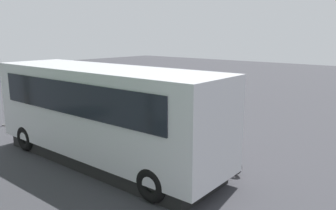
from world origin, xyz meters
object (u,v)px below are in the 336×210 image
at_px(parked_motorcycle_silver, 161,137).
at_px(spectator_centre, 155,114).
at_px(parked_motorcycle_dark, 217,153).
at_px(flagpole, 0,64).
at_px(stunt_motorcycle, 156,100).
at_px(tour_bus, 103,115).
at_px(spectator_far_left, 200,126).
at_px(spectator_left, 176,120).
at_px(spectator_right, 131,109).

bearing_deg(parked_motorcycle_silver, spectator_centre, -37.19).
relative_size(parked_motorcycle_dark, flagpole, 0.34).
bearing_deg(parked_motorcycle_silver, flagpole, 16.56).
bearing_deg(parked_motorcycle_dark, parked_motorcycle_silver, -3.47).
distance_m(stunt_motorcycle, flagpole, 8.24).
relative_size(tour_bus, stunt_motorcycle, 4.49).
xyz_separation_m(spectator_centre, flagpole, (6.92, 3.18, 1.91)).
xyz_separation_m(spectator_far_left, parked_motorcycle_silver, (1.28, 0.75, -0.50)).
xyz_separation_m(spectator_centre, parked_motorcycle_silver, (-1.06, 0.80, -0.56)).
xyz_separation_m(spectator_left, flagpole, (8.04, 3.19, 1.96)).
relative_size(spectator_centre, stunt_motorcycle, 0.86).
bearing_deg(spectator_left, tour_bus, 78.23).
xyz_separation_m(parked_motorcycle_dark, flagpole, (10.62, 2.21, 2.46)).
distance_m(spectator_right, flagpole, 6.67).
bearing_deg(spectator_right, stunt_motorcycle, -60.35).
height_order(tour_bus, parked_motorcycle_dark, tour_bus).
bearing_deg(spectator_far_left, spectator_centre, -1.27).
bearing_deg(parked_motorcycle_dark, tour_bus, 32.76).
xyz_separation_m(tour_bus, flagpole, (7.40, 0.14, 1.30)).
distance_m(spectator_far_left, parked_motorcycle_dark, 1.71).
distance_m(spectator_left, spectator_centre, 1.12).
height_order(parked_motorcycle_dark, flagpole, flagpole).
relative_size(spectator_far_left, parked_motorcycle_dark, 0.81).
xyz_separation_m(spectator_far_left, parked_motorcycle_dark, (-1.36, 0.91, -0.50)).
xyz_separation_m(parked_motorcycle_silver, parked_motorcycle_dark, (-2.64, 0.16, 0.00)).
xyz_separation_m(spectator_far_left, flagpole, (9.26, 3.13, 1.97)).
distance_m(parked_motorcycle_dark, flagpole, 11.13).
bearing_deg(spectator_far_left, parked_motorcycle_silver, 30.52).
bearing_deg(spectator_left, parked_motorcycle_dark, 159.28).
height_order(tour_bus, spectator_left, tour_bus).
bearing_deg(parked_motorcycle_silver, stunt_motorcycle, -45.67).
bearing_deg(spectator_left, flagpole, 21.65).
bearing_deg(flagpole, parked_motorcycle_dark, -168.23).
height_order(spectator_far_left, parked_motorcycle_silver, spectator_far_left).
relative_size(parked_motorcycle_silver, stunt_motorcycle, 1.01).
relative_size(spectator_left, spectator_centre, 0.95).
bearing_deg(spectator_centre, parked_motorcycle_dark, 165.40).
xyz_separation_m(spectator_left, spectator_right, (2.42, 0.11, 0.10)).
xyz_separation_m(spectator_left, stunt_motorcycle, (4.76, -4.00, -0.37)).
relative_size(tour_bus, spectator_far_left, 5.48).
xyz_separation_m(parked_motorcycle_silver, flagpole, (7.98, 2.37, 2.46)).
bearing_deg(flagpole, spectator_right, -151.26).
distance_m(spectator_right, parked_motorcycle_dark, 5.11).
bearing_deg(parked_motorcycle_dark, spectator_far_left, -33.76).
distance_m(spectator_left, flagpole, 8.87).
relative_size(spectator_far_left, spectator_right, 0.92).
relative_size(spectator_far_left, stunt_motorcycle, 0.82).
relative_size(spectator_centre, flagpole, 0.29).
xyz_separation_m(spectator_right, parked_motorcycle_dark, (-5.00, 0.87, -0.60)).
height_order(spectator_right, flagpole, flagpole).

